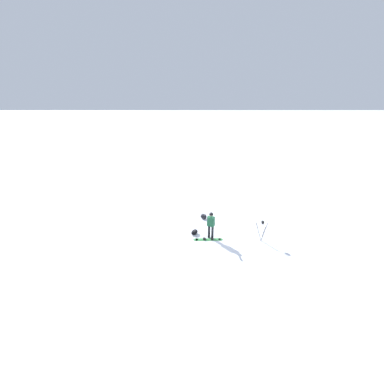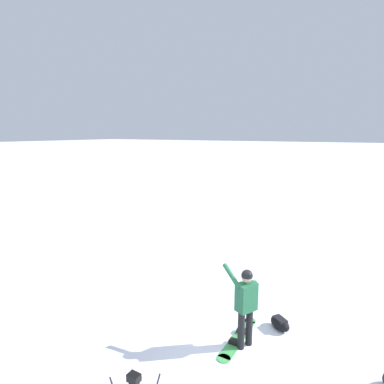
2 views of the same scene
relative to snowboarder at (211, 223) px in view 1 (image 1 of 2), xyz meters
name	(u,v)px [view 1 (image 1 of 2)]	position (x,y,z in m)	size (l,w,h in m)	color
ground_plane	(220,238)	(-0.57, -0.01, -1.01)	(300.00, 300.00, 0.00)	white
snowboarder	(211,223)	(0.00, 0.00, 0.00)	(0.47, 0.75, 1.69)	black
snowboard	(208,239)	(0.16, 0.21, -0.99)	(1.74, 0.29, 0.10)	#3F994C
gear_bag_large	(204,217)	(0.29, -2.63, -0.84)	(0.56, 0.55, 0.32)	black
camera_tripod	(262,227)	(-2.94, 0.37, -0.09)	(0.70, 0.56, 1.28)	#262628
gear_bag_small	(194,232)	(0.96, -0.46, -0.87)	(0.56, 0.61, 0.26)	black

